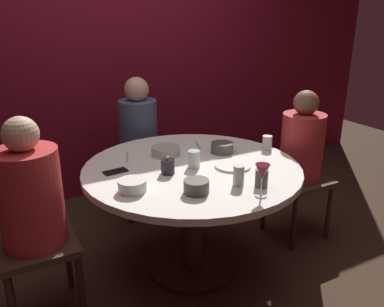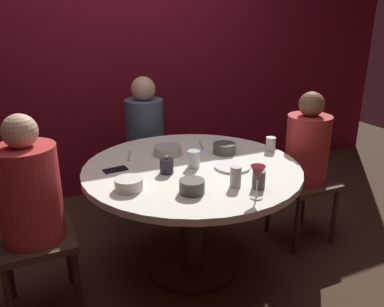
% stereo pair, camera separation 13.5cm
% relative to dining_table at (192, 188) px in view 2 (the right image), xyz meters
% --- Properties ---
extents(ground_plane, '(8.00, 8.00, 0.00)m').
position_rel_dining_table_xyz_m(ground_plane, '(0.00, 0.00, -0.58)').
color(ground_plane, '#382619').
extents(back_wall, '(6.00, 0.10, 2.60)m').
position_rel_dining_table_xyz_m(back_wall, '(0.00, 1.49, 0.72)').
color(back_wall, maroon).
rests_on(back_wall, ground).
extents(dining_table, '(1.34, 1.34, 0.73)m').
position_rel_dining_table_xyz_m(dining_table, '(0.00, 0.00, 0.00)').
color(dining_table, silver).
rests_on(dining_table, ground).
extents(seated_diner_left, '(0.40, 0.40, 1.16)m').
position_rel_dining_table_xyz_m(seated_diner_left, '(-0.94, 0.00, 0.13)').
color(seated_diner_left, '#3F2D1E').
rests_on(seated_diner_left, ground).
extents(seated_diner_back, '(0.40, 0.40, 1.15)m').
position_rel_dining_table_xyz_m(seated_diner_back, '(0.00, 0.93, 0.13)').
color(seated_diner_back, '#3F2D1E').
rests_on(seated_diner_back, ground).
extents(seated_diner_right, '(0.40, 0.40, 1.12)m').
position_rel_dining_table_xyz_m(seated_diner_right, '(0.90, 0.00, 0.11)').
color(seated_diner_right, '#3F2D1E').
rests_on(seated_diner_right, ground).
extents(candle_holder, '(0.08, 0.08, 0.11)m').
position_rel_dining_table_xyz_m(candle_holder, '(-0.18, -0.04, 0.19)').
color(candle_holder, black).
rests_on(candle_holder, dining_table).
extents(wine_glass, '(0.08, 0.08, 0.18)m').
position_rel_dining_table_xyz_m(wine_glass, '(0.11, -0.54, 0.28)').
color(wine_glass, silver).
rests_on(wine_glass, dining_table).
extents(dinner_plate, '(0.22, 0.22, 0.01)m').
position_rel_dining_table_xyz_m(dinner_plate, '(0.21, -0.13, 0.16)').
color(dinner_plate, silver).
rests_on(dinner_plate, dining_table).
extents(cell_phone, '(0.15, 0.08, 0.01)m').
position_rel_dining_table_xyz_m(cell_phone, '(-0.45, 0.12, 0.15)').
color(cell_phone, black).
rests_on(cell_phone, dining_table).
extents(bowl_serving_large, '(0.19, 0.19, 0.06)m').
position_rel_dining_table_xyz_m(bowl_serving_large, '(-0.06, 0.25, 0.18)').
color(bowl_serving_large, '#B2ADA3').
rests_on(bowl_serving_large, dining_table).
extents(bowl_salad_center, '(0.15, 0.15, 0.07)m').
position_rel_dining_table_xyz_m(bowl_salad_center, '(0.29, 0.12, 0.18)').
color(bowl_salad_center, '#4C4742').
rests_on(bowl_salad_center, dining_table).
extents(bowl_small_white, '(0.13, 0.13, 0.07)m').
position_rel_dining_table_xyz_m(bowl_small_white, '(-0.16, -0.35, 0.19)').
color(bowl_small_white, '#4C4742').
rests_on(bowl_small_white, dining_table).
extents(bowl_sauce_side, '(0.15, 0.15, 0.06)m').
position_rel_dining_table_xyz_m(bowl_sauce_side, '(-0.45, -0.17, 0.18)').
color(bowl_sauce_side, silver).
rests_on(bowl_sauce_side, dining_table).
extents(cup_near_candle, '(0.08, 0.08, 0.11)m').
position_rel_dining_table_xyz_m(cup_near_candle, '(-0.00, -0.02, 0.20)').
color(cup_near_candle, silver).
rests_on(cup_near_candle, dining_table).
extents(cup_by_left_diner, '(0.06, 0.06, 0.11)m').
position_rel_dining_table_xyz_m(cup_by_left_diner, '(0.09, -0.37, 0.21)').
color(cup_by_left_diner, '#B2ADA3').
rests_on(cup_by_left_diner, dining_table).
extents(cup_by_right_diner, '(0.07, 0.07, 0.10)m').
position_rel_dining_table_xyz_m(cup_by_right_diner, '(0.19, -0.44, 0.20)').
color(cup_by_right_diner, '#4C4742').
rests_on(cup_by_right_diner, dining_table).
extents(cup_center_front, '(0.07, 0.07, 0.10)m').
position_rel_dining_table_xyz_m(cup_center_front, '(0.60, 0.03, 0.20)').
color(cup_center_front, beige).
rests_on(cup_center_front, dining_table).
extents(fork_near_plate, '(0.08, 0.18, 0.01)m').
position_rel_dining_table_xyz_m(fork_near_plate, '(-0.31, 0.33, 0.15)').
color(fork_near_plate, '#B7B7BC').
rests_on(fork_near_plate, dining_table).
extents(knife_near_plate, '(0.07, 0.18, 0.01)m').
position_rel_dining_table_xyz_m(knife_near_plate, '(0.22, 0.32, 0.15)').
color(knife_near_plate, '#B7B7BC').
rests_on(knife_near_plate, dining_table).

